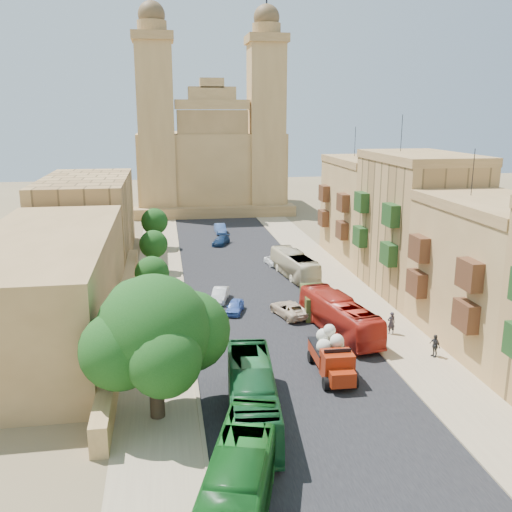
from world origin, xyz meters
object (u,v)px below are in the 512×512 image
object	(u,v)px
car_white_a	(220,295)
car_dkblue	(221,241)
ficus_tree	(156,335)
bus_green_south	(240,481)
red_truck	(332,355)
bus_green_north	(252,395)
car_white_b	(273,260)
olive_pickup	(315,302)
car_cream	(289,309)
car_blue_a	(235,307)
pedestrian_c	(435,346)
church	(210,158)
pedestrian_a	(391,323)
street_tree_c	(154,244)
bus_red_east	(339,316)
bus_cream_east	(294,265)
street_tree_d	(155,222)
car_blue_b	(220,229)
street_tree_b	(152,273)
street_tree_a	(150,324)

from	to	relation	value
car_white_a	car_dkblue	world-z (taller)	car_white_a
ficus_tree	bus_green_south	world-z (taller)	ficus_tree
red_truck	bus_green_north	xyz separation A→B (m)	(-6.34, -4.99, 0.10)
red_truck	car_white_b	bearing A→B (deg)	87.03
bus_green_north	olive_pickup	bearing A→B (deg)	69.59
car_white_a	car_cream	size ratio (longest dim) A/B	0.81
car_blue_a	pedestrian_c	distance (m)	17.88
car_dkblue	church	bearing A→B (deg)	112.35
pedestrian_a	street_tree_c	bearing A→B (deg)	-54.85
bus_red_east	bus_cream_east	distance (m)	16.72
red_truck	car_white_b	distance (m)	29.35
pedestrian_c	street_tree_d	bearing A→B (deg)	-168.36
olive_pickup	car_blue_b	size ratio (longest dim) A/B	1.24
bus_cream_east	pedestrian_c	world-z (taller)	bus_cream_east
street_tree_b	car_blue_a	world-z (taller)	street_tree_b
car_white_b	pedestrian_a	bearing A→B (deg)	94.87
street_tree_a	street_tree_b	xyz separation A→B (m)	(0.00, 12.00, 0.43)
street_tree_d	bus_red_east	world-z (taller)	street_tree_d
olive_pickup	bus_cream_east	bearing A→B (deg)	86.03
red_truck	car_blue_a	world-z (taller)	red_truck
street_tree_a	street_tree_c	xyz separation A→B (m)	(0.00, 24.00, 0.44)
street_tree_d	pedestrian_c	bearing A→B (deg)	-61.81
red_truck	car_dkblue	distance (m)	41.13
car_dkblue	bus_green_north	bearing A→B (deg)	-68.99
ficus_tree	church	bearing A→B (deg)	82.80
street_tree_b	pedestrian_c	xyz separation A→B (m)	(20.69, -14.60, -2.38)
car_cream	pedestrian_a	xyz separation A→B (m)	(7.28, -5.46, 0.29)
red_truck	bus_cream_east	world-z (taller)	red_truck
church	car_white_a	world-z (taller)	church
street_tree_d	bus_green_north	distance (m)	45.70
ficus_tree	olive_pickup	size ratio (longest dim) A/B	1.66
street_tree_b	street_tree_c	size ratio (longest dim) A/B	1.00
car_blue_b	pedestrian_c	xyz separation A→B (m)	(11.19, -46.94, 0.17)
bus_cream_east	car_white_b	xyz separation A→B (m)	(-1.37, 5.26, -0.76)
olive_pickup	pedestrian_a	bearing A→B (deg)	-50.16
ficus_tree	car_cream	size ratio (longest dim) A/B	1.86
ficus_tree	street_tree_d	xyz separation A→B (m)	(-0.58, 43.99, -1.54)
bus_green_south	pedestrian_c	distance (m)	21.90
street_tree_b	car_blue_a	distance (m)	8.24
street_tree_d	car_dkblue	xyz separation A→B (m)	(8.84, 0.71, -3.03)
bus_green_south	street_tree_b	bearing A→B (deg)	115.21
street_tree_b	car_white_b	size ratio (longest dim) A/B	1.34
street_tree_c	car_white_a	world-z (taller)	street_tree_c
car_white_a	car_blue_b	size ratio (longest dim) A/B	0.89
church	pedestrian_c	xyz separation A→B (m)	(10.69, -69.21, -8.65)
olive_pickup	bus_red_east	distance (m)	5.03
street_tree_d	pedestrian_a	size ratio (longest dim) A/B	2.87
pedestrian_c	car_blue_b	bearing A→B (deg)	176.86
pedestrian_a	car_blue_a	bearing A→B (deg)	-36.81
car_dkblue	car_blue_a	bearing A→B (deg)	-68.66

